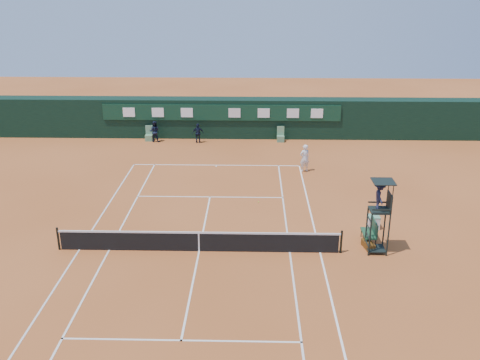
% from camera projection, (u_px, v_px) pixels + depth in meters
% --- Properties ---
extents(ground, '(90.00, 90.00, 0.00)m').
position_uv_depth(ground, '(199.00, 251.00, 24.27)').
color(ground, '#BA5F2B').
rests_on(ground, ground).
extents(court_lines, '(11.05, 23.85, 0.01)m').
position_uv_depth(court_lines, '(199.00, 251.00, 24.27)').
color(court_lines, white).
rests_on(court_lines, ground).
extents(tennis_net, '(12.90, 0.10, 1.10)m').
position_uv_depth(tennis_net, '(199.00, 241.00, 24.09)').
color(tennis_net, black).
rests_on(tennis_net, ground).
extents(back_wall, '(40.00, 1.65, 3.00)m').
position_uv_depth(back_wall, '(222.00, 118.00, 41.25)').
color(back_wall, black).
rests_on(back_wall, ground).
extents(linesman_chair_left, '(0.55, 0.50, 1.15)m').
position_uv_depth(linesman_chair_left, '(149.00, 137.00, 40.63)').
color(linesman_chair_left, '#5C8E61').
rests_on(linesman_chair_left, ground).
extents(linesman_chair_right, '(0.55, 0.50, 1.15)m').
position_uv_depth(linesman_chair_right, '(281.00, 137.00, 40.40)').
color(linesman_chair_right, '#56835E').
rests_on(linesman_chair_right, ground).
extents(umpire_chair, '(0.96, 0.95, 3.42)m').
position_uv_depth(umpire_chair, '(380.00, 202.00, 23.38)').
color(umpire_chair, black).
rests_on(umpire_chair, ground).
extents(player_bench, '(0.55, 1.20, 1.10)m').
position_uv_depth(player_bench, '(371.00, 231.00, 24.90)').
color(player_bench, '#1B4528').
rests_on(player_bench, ground).
extents(tennis_bag, '(0.52, 0.88, 0.31)m').
position_uv_depth(tennis_bag, '(368.00, 245.00, 24.49)').
color(tennis_bag, black).
rests_on(tennis_bag, ground).
extents(cooler, '(0.57, 0.57, 0.65)m').
position_uv_depth(cooler, '(373.00, 222.00, 26.42)').
color(cooler, silver).
rests_on(cooler, ground).
extents(tennis_ball, '(0.06, 0.06, 0.06)m').
position_uv_depth(tennis_ball, '(258.00, 202.00, 29.51)').
color(tennis_ball, '#BEDF33').
rests_on(tennis_ball, ground).
extents(player, '(0.76, 0.63, 1.78)m').
position_uv_depth(player, '(305.00, 158.00, 33.97)').
color(player, silver).
rests_on(player, ground).
extents(ball_kid_left, '(0.80, 0.64, 1.60)m').
position_uv_depth(ball_kid_left, '(154.00, 131.00, 40.20)').
color(ball_kid_left, black).
rests_on(ball_kid_left, ground).
extents(ball_kid_right, '(0.90, 0.44, 1.48)m').
position_uv_depth(ball_kid_right, '(198.00, 133.00, 39.95)').
color(ball_kid_right, black).
rests_on(ball_kid_right, ground).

